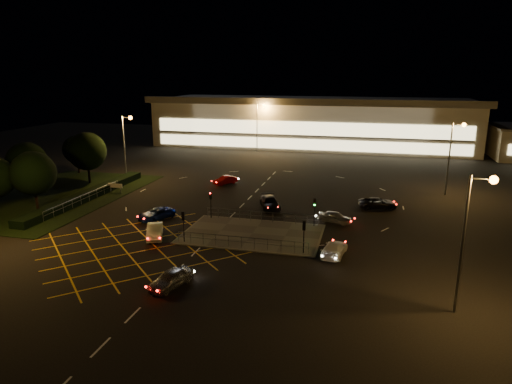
% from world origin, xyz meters
% --- Properties ---
extents(ground, '(180.00, 180.00, 0.00)m').
position_xyz_m(ground, '(0.00, 0.00, 0.00)').
color(ground, black).
rests_on(ground, ground).
extents(pedestrian_island, '(14.00, 9.00, 0.12)m').
position_xyz_m(pedestrian_island, '(2.00, -2.00, 0.06)').
color(pedestrian_island, '#4C4944').
rests_on(pedestrian_island, ground).
extents(grass_verge, '(18.00, 30.00, 0.08)m').
position_xyz_m(grass_verge, '(-28.00, 6.00, 0.04)').
color(grass_verge, black).
rests_on(grass_verge, ground).
extents(hedge, '(2.00, 26.00, 1.00)m').
position_xyz_m(hedge, '(-23.00, 6.00, 0.50)').
color(hedge, black).
rests_on(hedge, ground).
extents(supermarket, '(72.00, 26.50, 10.50)m').
position_xyz_m(supermarket, '(0.00, 61.95, 5.31)').
color(supermarket, beige).
rests_on(supermarket, ground).
extents(streetlight_se, '(1.78, 0.56, 10.03)m').
position_xyz_m(streetlight_se, '(20.44, -14.00, 6.56)').
color(streetlight_se, slate).
rests_on(streetlight_se, ground).
extents(streetlight_nw, '(1.78, 0.56, 10.03)m').
position_xyz_m(streetlight_nw, '(-23.56, 18.00, 6.56)').
color(streetlight_nw, slate).
rests_on(streetlight_nw, ground).
extents(streetlight_ne, '(1.78, 0.56, 10.03)m').
position_xyz_m(streetlight_ne, '(24.44, 20.00, 6.56)').
color(streetlight_ne, slate).
rests_on(streetlight_ne, ground).
extents(streetlight_far_left, '(1.78, 0.56, 10.03)m').
position_xyz_m(streetlight_far_left, '(-9.56, 48.00, 6.56)').
color(streetlight_far_left, slate).
rests_on(streetlight_far_left, ground).
extents(streetlight_far_right, '(1.78, 0.56, 10.03)m').
position_xyz_m(streetlight_far_right, '(30.44, 50.00, 6.56)').
color(streetlight_far_right, slate).
rests_on(streetlight_far_right, ground).
extents(signal_sw, '(0.28, 0.30, 3.15)m').
position_xyz_m(signal_sw, '(-4.00, -5.99, 2.37)').
color(signal_sw, black).
rests_on(signal_sw, pedestrian_island).
extents(signal_se, '(0.28, 0.30, 3.15)m').
position_xyz_m(signal_se, '(8.00, -5.99, 2.37)').
color(signal_se, black).
rests_on(signal_se, pedestrian_island).
extents(signal_nw, '(0.28, 0.30, 3.15)m').
position_xyz_m(signal_nw, '(-4.00, 1.99, 2.37)').
color(signal_nw, black).
rests_on(signal_nw, pedestrian_island).
extents(signal_ne, '(0.28, 0.30, 3.15)m').
position_xyz_m(signal_ne, '(8.00, 1.99, 2.37)').
color(signal_ne, black).
rests_on(signal_ne, pedestrian_island).
extents(tree_b, '(5.40, 5.40, 7.35)m').
position_xyz_m(tree_b, '(-32.00, 6.00, 4.64)').
color(tree_b, black).
rests_on(tree_b, ground).
extents(tree_c, '(5.76, 5.76, 7.84)m').
position_xyz_m(tree_c, '(-28.00, 14.00, 4.95)').
color(tree_c, black).
rests_on(tree_c, ground).
extents(tree_d, '(4.68, 4.68, 6.37)m').
position_xyz_m(tree_d, '(-34.00, 20.00, 4.02)').
color(tree_d, black).
rests_on(tree_d, ground).
extents(tree_e, '(5.40, 5.40, 7.35)m').
position_xyz_m(tree_e, '(-26.00, 0.00, 4.64)').
color(tree_e, black).
rests_on(tree_e, ground).
extents(car_near_silver, '(2.91, 4.46, 1.41)m').
position_xyz_m(car_near_silver, '(-1.22, -15.28, 0.71)').
color(car_near_silver, '#AAACB1').
rests_on(car_near_silver, ground).
extents(car_queue_white, '(3.07, 4.52, 1.41)m').
position_xyz_m(car_queue_white, '(-7.50, -5.38, 0.70)').
color(car_queue_white, white).
rests_on(car_queue_white, ground).
extents(car_left_blue, '(3.94, 5.04, 1.27)m').
position_xyz_m(car_left_blue, '(-10.15, 0.29, 0.64)').
color(car_left_blue, '#0D1C52').
rests_on(car_left_blue, ground).
extents(car_far_dkgrey, '(3.80, 5.41, 1.46)m').
position_xyz_m(car_far_dkgrey, '(1.73, 7.77, 0.73)').
color(car_far_dkgrey, black).
rests_on(car_far_dkgrey, ground).
extents(car_right_silver, '(4.11, 2.57, 1.31)m').
position_xyz_m(car_right_silver, '(10.10, 4.02, 0.65)').
color(car_right_silver, silver).
rests_on(car_right_silver, ground).
extents(car_circ_red, '(3.25, 3.85, 1.24)m').
position_xyz_m(car_circ_red, '(-7.62, 18.54, 0.62)').
color(car_circ_red, '#9F0B11').
rests_on(car_circ_red, ground).
extents(car_east_grey, '(5.13, 3.14, 1.33)m').
position_xyz_m(car_east_grey, '(14.88, 11.11, 0.66)').
color(car_east_grey, black).
rests_on(car_east_grey, ground).
extents(car_approach_white, '(2.47, 4.75, 1.32)m').
position_xyz_m(car_approach_white, '(10.81, -5.64, 0.66)').
color(car_approach_white, '#BDBDBD').
rests_on(car_approach_white, ground).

